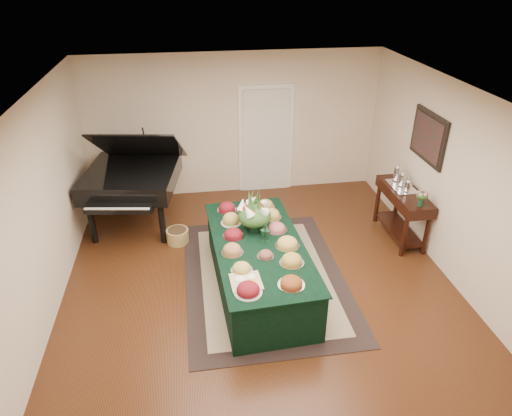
{
  "coord_description": "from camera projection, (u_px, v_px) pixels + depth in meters",
  "views": [
    {
      "loc": [
        -0.85,
        -5.22,
        4.14
      ],
      "look_at": [
        0.0,
        0.3,
        1.05
      ],
      "focal_mm": 32.0,
      "sensor_mm": 36.0,
      "label": 1
    }
  ],
  "objects": [
    {
      "name": "buffet_table",
      "position": [
        259.0,
        265.0,
        6.34
      ],
      "size": [
        1.32,
        2.59,
        0.73
      ],
      "color": "black",
      "rests_on": "ground"
    },
    {
      "name": "kitchen_doorway",
      "position": [
        266.0,
        141.0,
        8.78
      ],
      "size": [
        1.05,
        0.07,
        2.1
      ],
      "color": "white",
      "rests_on": "ground"
    },
    {
      "name": "food_platters",
      "position": [
        257.0,
        237.0,
        6.22
      ],
      "size": [
        1.07,
        2.31,
        0.13
      ],
      "color": "silver",
      "rests_on": "buffet_table"
    },
    {
      "name": "pink_bouquet",
      "position": [
        422.0,
        196.0,
        6.75
      ],
      "size": [
        0.2,
        0.2,
        0.25
      ],
      "color": "black",
      "rests_on": "mahogany_sideboard"
    },
    {
      "name": "ground",
      "position": [
        259.0,
        281.0,
        6.63
      ],
      "size": [
        6.0,
        6.0,
        0.0
      ],
      "primitive_type": "plane",
      "color": "black",
      "rests_on": "ground"
    },
    {
      "name": "cutting_board",
      "position": [
        246.0,
        279.0,
        5.43
      ],
      "size": [
        0.38,
        0.38,
        0.1
      ],
      "color": "tan",
      "rests_on": "buffet_table"
    },
    {
      "name": "wicker_basket",
      "position": [
        178.0,
        236.0,
        7.48
      ],
      "size": [
        0.37,
        0.37,
        0.23
      ],
      "primitive_type": "cylinder",
      "color": "olive",
      "rests_on": "ground"
    },
    {
      "name": "mahogany_sideboard",
      "position": [
        403.0,
        201.0,
        7.37
      ],
      "size": [
        0.45,
        1.29,
        0.86
      ],
      "color": "black",
      "rests_on": "ground"
    },
    {
      "name": "grand_piano",
      "position": [
        132.0,
        177.0,
        7.63
      ],
      "size": [
        1.78,
        1.94,
        1.79
      ],
      "color": "black",
      "rests_on": "ground"
    },
    {
      "name": "wall_painting",
      "position": [
        428.0,
        137.0,
        6.87
      ],
      "size": [
        0.05,
        0.95,
        0.75
      ],
      "color": "black",
      "rests_on": "ground"
    },
    {
      "name": "tea_service",
      "position": [
        402.0,
        179.0,
        7.36
      ],
      "size": [
        0.34,
        0.58,
        0.3
      ],
      "color": "silver",
      "rests_on": "mahogany_sideboard"
    },
    {
      "name": "area_rug",
      "position": [
        265.0,
        277.0,
        6.71
      ],
      "size": [
        2.29,
        3.21,
        0.01
      ],
      "color": "black",
      "rests_on": "ground"
    },
    {
      "name": "floral_centerpiece",
      "position": [
        254.0,
        212.0,
        6.35
      ],
      "size": [
        0.49,
        0.49,
        0.49
      ],
      "color": "black",
      "rests_on": "buffet_table"
    },
    {
      "name": "green_goblets",
      "position": [
        265.0,
        234.0,
        6.22
      ],
      "size": [
        0.13,
        0.24,
        0.18
      ],
      "color": "black",
      "rests_on": "buffet_table"
    }
  ]
}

